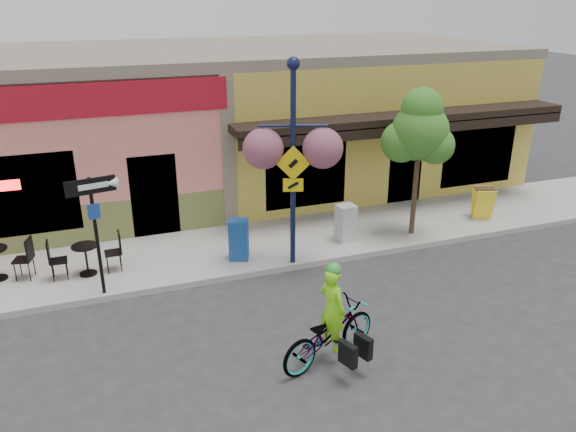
# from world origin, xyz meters

# --- Properties ---
(ground) EXTENTS (90.00, 90.00, 0.00)m
(ground) POSITION_xyz_m (0.00, 0.00, 0.00)
(ground) COLOR #2D2D30
(ground) RESTS_ON ground
(sidewalk) EXTENTS (24.00, 3.00, 0.15)m
(sidewalk) POSITION_xyz_m (0.00, 2.00, 0.07)
(sidewalk) COLOR #9E9B93
(sidewalk) RESTS_ON ground
(curb) EXTENTS (24.00, 0.12, 0.15)m
(curb) POSITION_xyz_m (0.00, 0.55, 0.07)
(curb) COLOR #A8A59E
(curb) RESTS_ON ground
(building) EXTENTS (18.20, 8.20, 4.50)m
(building) POSITION_xyz_m (0.00, 7.50, 2.25)
(building) COLOR #D6746A
(building) RESTS_ON ground
(bicycle) EXTENTS (2.19, 1.37, 1.09)m
(bicycle) POSITION_xyz_m (-0.89, -2.94, 0.54)
(bicycle) COLOR maroon
(bicycle) RESTS_ON ground
(cyclist_rider) EXTENTS (0.54, 0.66, 1.55)m
(cyclist_rider) POSITION_xyz_m (-0.84, -2.94, 0.78)
(cyclist_rider) COLOR #84EC18
(cyclist_rider) RESTS_ON ground
(lamp_post) EXTENTS (1.62, 1.04, 4.72)m
(lamp_post) POSITION_xyz_m (-0.23, 0.65, 2.51)
(lamp_post) COLOR #121A3B
(lamp_post) RESTS_ON sidewalk
(one_way_sign) EXTENTS (1.01, 0.40, 2.57)m
(one_way_sign) POSITION_xyz_m (-4.51, 0.65, 1.43)
(one_way_sign) COLOR black
(one_way_sign) RESTS_ON sidewalk
(cafe_set_right) EXTENTS (1.56, 0.80, 0.93)m
(cafe_set_right) POSITION_xyz_m (-4.80, 1.66, 0.61)
(cafe_set_right) COLOR black
(cafe_set_right) RESTS_ON sidewalk
(newspaper_box_blue) EXTENTS (0.56, 0.53, 0.99)m
(newspaper_box_blue) POSITION_xyz_m (-1.36, 1.26, 0.65)
(newspaper_box_blue) COLOR navy
(newspaper_box_blue) RESTS_ON sidewalk
(newspaper_box_grey) EXTENTS (0.48, 0.45, 0.95)m
(newspaper_box_grey) POSITION_xyz_m (1.49, 1.38, 0.63)
(newspaper_box_grey) COLOR #B6B6B6
(newspaper_box_grey) RESTS_ON sidewalk
(street_tree) EXTENTS (1.86, 1.86, 3.88)m
(street_tree) POSITION_xyz_m (3.34, 1.20, 2.09)
(street_tree) COLOR #3D7A26
(street_tree) RESTS_ON sidewalk
(sandwich_board) EXTENTS (0.64, 0.56, 0.89)m
(sandwich_board) POSITION_xyz_m (5.72, 1.30, 0.60)
(sandwich_board) COLOR yellow
(sandwich_board) RESTS_ON sidewalk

